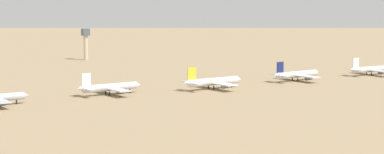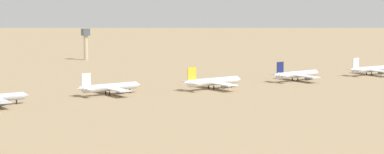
{
  "view_description": "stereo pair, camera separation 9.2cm",
  "coord_description": "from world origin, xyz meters",
  "px_view_note": "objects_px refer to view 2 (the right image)",
  "views": [
    {
      "loc": [
        -197.09,
        -295.42,
        50.05
      ],
      "look_at": [
        -7.73,
        17.05,
        6.0
      ],
      "focal_mm": 65.7,
      "sensor_mm": 36.0,
      "label": 1
    },
    {
      "loc": [
        -197.02,
        -295.47,
        50.05
      ],
      "look_at": [
        -7.73,
        17.05,
        6.0
      ],
      "focal_mm": 65.7,
      "sensor_mm": 36.0,
      "label": 2
    }
  ],
  "objects_px": {
    "parked_jet_white_3": "(109,87)",
    "control_tower": "(86,41)",
    "parked_jet_yellow_4": "(213,82)",
    "parked_jet_white_6": "(370,69)",
    "parked_jet_navy_5": "(296,74)"
  },
  "relations": [
    {
      "from": "parked_jet_white_3",
      "to": "parked_jet_yellow_4",
      "type": "distance_m",
      "value": 55.23
    },
    {
      "from": "parked_jet_white_3",
      "to": "parked_jet_yellow_4",
      "type": "xyz_separation_m",
      "value": [
        54.42,
        -9.44,
        0.25
      ]
    },
    {
      "from": "parked_jet_yellow_4",
      "to": "control_tower",
      "type": "xyz_separation_m",
      "value": [
        5.81,
        183.16,
        10.11
      ]
    },
    {
      "from": "parked_jet_white_6",
      "to": "parked_jet_white_3",
      "type": "bearing_deg",
      "value": 178.56
    },
    {
      "from": "control_tower",
      "to": "parked_jet_white_6",
      "type": "bearing_deg",
      "value": -58.55
    },
    {
      "from": "parked_jet_white_6",
      "to": "parked_jet_yellow_4",
      "type": "bearing_deg",
      "value": -177.81
    },
    {
      "from": "parked_jet_white_3",
      "to": "parked_jet_navy_5",
      "type": "xyz_separation_m",
      "value": [
        113.57,
        -5.47,
        0.04
      ]
    },
    {
      "from": "parked_jet_yellow_4",
      "to": "parked_jet_navy_5",
      "type": "relative_size",
      "value": 1.05
    },
    {
      "from": "parked_jet_white_3",
      "to": "parked_jet_white_6",
      "type": "relative_size",
      "value": 1.04
    },
    {
      "from": "parked_jet_yellow_4",
      "to": "parked_jet_navy_5",
      "type": "bearing_deg",
      "value": 0.29
    },
    {
      "from": "parked_jet_yellow_4",
      "to": "control_tower",
      "type": "bearing_deg",
      "value": 84.64
    },
    {
      "from": "parked_jet_navy_5",
      "to": "control_tower",
      "type": "bearing_deg",
      "value": 102.37
    },
    {
      "from": "parked_jet_navy_5",
      "to": "parked_jet_yellow_4",
      "type": "bearing_deg",
      "value": 179.63
    },
    {
      "from": "parked_jet_white_6",
      "to": "control_tower",
      "type": "height_order",
      "value": "control_tower"
    },
    {
      "from": "parked_jet_white_3",
      "to": "control_tower",
      "type": "relative_size",
      "value": 1.49
    }
  ]
}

